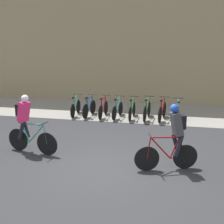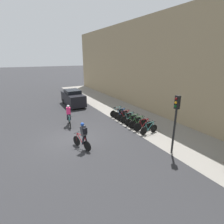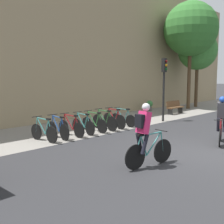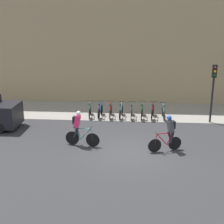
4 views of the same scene
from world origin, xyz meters
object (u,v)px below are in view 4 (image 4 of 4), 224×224
at_px(parked_bike_2, 111,111).
at_px(traffic_light_pole, 213,83).
at_px(parked_bike_3, 121,111).
at_px(parked_bike_5, 142,112).
at_px(parked_bike_4, 132,112).
at_px(cyclist_pink, 79,127).
at_px(parked_bike_1, 100,111).
at_px(parked_bike_0, 90,111).
at_px(parked_bike_6, 153,112).
at_px(cyclist_grey, 169,132).
at_px(parked_bike_7, 163,112).

distance_m(parked_bike_2, traffic_light_pole, 6.50).
bearing_deg(parked_bike_3, traffic_light_pole, -6.12).
bearing_deg(parked_bike_5, parked_bike_2, -179.98).
bearing_deg(parked_bike_3, parked_bike_4, -0.04).
xyz_separation_m(cyclist_pink, parked_bike_1, (0.53, 4.75, -0.55)).
bearing_deg(traffic_light_pole, parked_bike_0, 175.51).
bearing_deg(parked_bike_6, parked_bike_0, -179.99).
relative_size(parked_bike_2, parked_bike_4, 1.00).
distance_m(parked_bike_3, parked_bike_5, 1.34).
relative_size(cyclist_grey, parked_bike_0, 1.10).
bearing_deg(parked_bike_2, parked_bike_3, 0.02).
height_order(parked_bike_7, traffic_light_pole, traffic_light_pole).
bearing_deg(cyclist_grey, parked_bike_5, 102.82).
xyz_separation_m(parked_bike_4, parked_bike_5, (0.67, 0.00, 0.02)).
height_order(cyclist_pink, cyclist_grey, cyclist_pink).
xyz_separation_m(cyclist_pink, parked_bike_7, (4.54, 4.75, -0.56)).
distance_m(parked_bike_5, traffic_light_pole, 4.64).
bearing_deg(parked_bike_3, cyclist_pink, -111.44).
xyz_separation_m(parked_bike_2, parked_bike_3, (0.67, 0.00, -0.00)).
bearing_deg(cyclist_pink, parked_bike_0, 91.68).
relative_size(cyclist_pink, parked_bike_0, 1.11).
distance_m(parked_bike_5, parked_bike_6, 0.67).
height_order(cyclist_grey, parked_bike_1, cyclist_grey).
relative_size(parked_bike_3, traffic_light_pole, 0.47).
xyz_separation_m(parked_bike_1, traffic_light_pole, (6.81, -0.59, 2.05)).
xyz_separation_m(parked_bike_0, parked_bike_5, (3.34, -0.00, 0.02)).
xyz_separation_m(cyclist_grey, parked_bike_4, (-1.82, 5.08, -0.56)).
xyz_separation_m(parked_bike_1, parked_bike_6, (3.34, 0.00, 0.02)).
bearing_deg(parked_bike_7, cyclist_pink, -133.71).
xyz_separation_m(cyclist_pink, parked_bike_3, (1.87, 4.75, -0.56)).
distance_m(parked_bike_0, traffic_light_pole, 7.77).
bearing_deg(parked_bike_7, parked_bike_5, 179.99).
distance_m(cyclist_pink, parked_bike_6, 6.15).
relative_size(parked_bike_3, parked_bike_4, 0.98).
distance_m(parked_bike_1, parked_bike_7, 4.01).
bearing_deg(cyclist_grey, traffic_light_pole, 56.50).
distance_m(cyclist_grey, parked_bike_6, 5.13).
bearing_deg(parked_bike_0, parked_bike_5, -0.01).
bearing_deg(parked_bike_3, parked_bike_0, 179.98).
height_order(parked_bike_1, parked_bike_5, parked_bike_5).
xyz_separation_m(parked_bike_4, parked_bike_7, (2.01, 0.00, -0.00)).
bearing_deg(parked_bike_0, cyclist_grey, -48.47).
bearing_deg(parked_bike_3, parked_bike_2, -179.98).
height_order(cyclist_grey, parked_bike_2, cyclist_grey).
distance_m(cyclist_pink, parked_bike_5, 5.76).
bearing_deg(parked_bike_1, parked_bike_4, -0.05).
height_order(parked_bike_1, parked_bike_6, parked_bike_6).
bearing_deg(parked_bike_6, parked_bike_3, -179.96).
xyz_separation_m(parked_bike_0, traffic_light_pole, (7.47, -0.59, 2.06)).
height_order(parked_bike_4, parked_bike_7, parked_bike_4).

